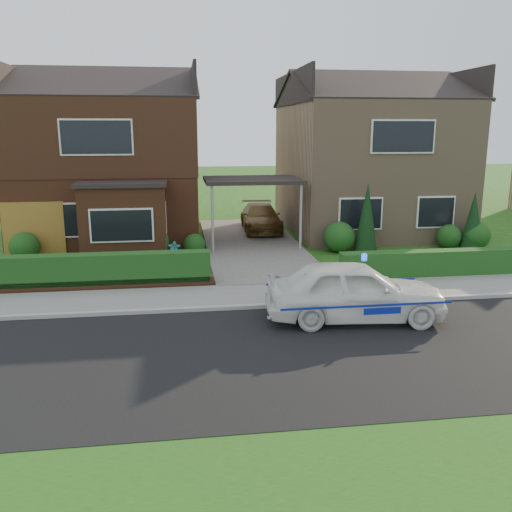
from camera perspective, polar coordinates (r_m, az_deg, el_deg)
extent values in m
plane|color=#204412|center=(11.92, 6.77, -10.01)|extent=(120.00, 120.00, 0.00)
cube|color=black|center=(11.92, 6.77, -10.01)|extent=(60.00, 6.00, 0.02)
cube|color=#9E9993|center=(14.68, 3.75, -5.18)|extent=(60.00, 0.16, 0.12)
cube|color=slate|center=(15.66, 2.97, -4.02)|extent=(60.00, 2.00, 0.10)
cube|color=#204412|center=(7.84, 16.94, -24.14)|extent=(60.00, 4.00, 0.01)
cube|color=#666059|center=(22.26, -0.40, 1.22)|extent=(3.80, 12.00, 0.12)
cube|color=brown|center=(24.81, -14.92, 8.65)|extent=(7.20, 8.00, 5.80)
cube|color=white|center=(21.30, -20.15, 3.53)|extent=(1.80, 0.08, 1.30)
cube|color=white|center=(20.86, -11.61, 3.89)|extent=(1.60, 0.08, 1.30)
cube|color=white|center=(20.76, -16.46, 11.91)|extent=(2.60, 0.08, 1.30)
cube|color=black|center=(24.75, -15.13, 12.00)|extent=(7.26, 8.06, 2.90)
cube|color=brown|center=(20.26, -13.74, 3.36)|extent=(3.00, 1.40, 2.70)
cube|color=black|center=(20.07, -13.97, 7.36)|extent=(3.20, 1.60, 0.14)
cube|color=#9E7E61|center=(26.13, 11.55, 9.04)|extent=(7.20, 8.00, 5.80)
cube|color=white|center=(22.00, 10.94, 4.39)|extent=(1.80, 0.08, 1.30)
cube|color=white|center=(23.22, 18.38, 4.41)|extent=(1.60, 0.08, 1.30)
cube|color=white|center=(22.32, 15.22, 12.04)|extent=(2.60, 0.08, 1.30)
cube|color=black|center=(21.86, -0.41, 8.01)|extent=(3.80, 3.00, 0.14)
cylinder|color=gray|center=(20.49, -4.61, 3.81)|extent=(0.10, 0.10, 2.70)
cylinder|color=gray|center=(20.96, 4.73, 4.02)|extent=(0.10, 0.10, 2.70)
cube|color=olive|center=(21.53, -22.34, 2.50)|extent=(2.20, 0.10, 2.10)
cube|color=brown|center=(16.76, -17.75, -3.02)|extent=(7.70, 0.25, 0.36)
cube|color=#133D17|center=(16.95, -17.62, -3.47)|extent=(7.50, 0.55, 0.90)
cube|color=#133D17|center=(18.74, 19.91, -2.07)|extent=(7.50, 0.55, 0.80)
sphere|color=#133D17|center=(21.25, -23.17, 0.89)|extent=(1.08, 1.08, 1.08)
sphere|color=#133D17|center=(20.31, -11.01, 1.54)|extent=(1.32, 1.32, 1.32)
sphere|color=#133D17|center=(20.63, -6.50, 1.20)|extent=(0.84, 0.84, 0.84)
sphere|color=#133D17|center=(21.28, 8.76, 1.99)|extent=(1.20, 1.20, 1.20)
sphere|color=#133D17|center=(23.13, 19.66, 1.97)|extent=(0.96, 0.96, 0.96)
sphere|color=#133D17|center=(23.35, 22.19, 2.00)|extent=(1.08, 1.08, 1.08)
cone|color=black|center=(21.28, 11.56, 3.80)|extent=(0.90, 0.90, 2.60)
cone|color=black|center=(23.15, 21.88, 3.36)|extent=(0.90, 0.90, 2.20)
imported|color=white|center=(13.70, 10.35, -3.67)|extent=(2.20, 4.58, 1.51)
sphere|color=#193FF2|center=(13.56, 11.38, -0.25)|extent=(0.17, 0.17, 0.17)
cube|color=navy|center=(12.92, 11.58, -5.06)|extent=(4.07, 0.01, 0.05)
cube|color=navy|center=(14.54, 9.24, -2.90)|extent=(4.07, 0.01, 0.05)
ellipsoid|color=black|center=(13.20, 5.42, -2.86)|extent=(0.22, 0.17, 0.21)
sphere|color=white|center=(13.15, 5.54, -2.97)|extent=(0.11, 0.11, 0.11)
sphere|color=black|center=(13.15, 5.54, -2.29)|extent=(0.13, 0.13, 0.13)
cone|color=black|center=(13.13, 5.34, -2.01)|extent=(0.04, 0.04, 0.05)
cone|color=black|center=(13.15, 5.72, -2.00)|extent=(0.04, 0.04, 0.05)
imported|color=brown|center=(24.99, 0.51, 4.08)|extent=(1.82, 4.18, 1.20)
imported|color=gray|center=(19.17, -8.56, 0.20)|extent=(0.46, 0.32, 0.84)
imported|color=gray|center=(18.92, -21.12, -0.77)|extent=(0.56, 0.53, 0.80)
imported|color=gray|center=(17.54, -6.51, -1.15)|extent=(0.42, 0.42, 0.72)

